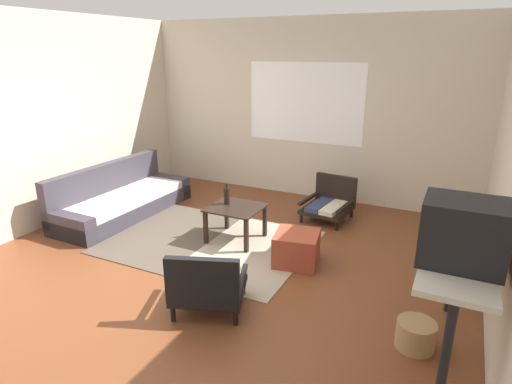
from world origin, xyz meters
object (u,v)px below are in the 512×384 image
object	(u,v)px
crt_television	(463,233)
wicker_basket	(416,335)
ottoman_orange	(297,249)
armchair_by_window	(330,202)
clay_vase	(463,217)
coffee_table	(236,213)
console_shelf	(457,262)
glass_bottle	(227,196)
armchair_striped_foreground	(207,285)
couch	(121,200)

from	to	relation	value
crt_television	wicker_basket	distance (m)	1.06
ottoman_orange	armchair_by_window	bearing A→B (deg)	92.80
clay_vase	crt_television	bearing A→B (deg)	-90.31
coffee_table	ottoman_orange	bearing A→B (deg)	-15.23
ottoman_orange	clay_vase	world-z (taller)	clay_vase
ottoman_orange	crt_television	xyz separation A→B (m)	(1.54, -1.13, 0.94)
console_shelf	wicker_basket	xyz separation A→B (m)	(-0.21, 0.00, -0.69)
armchair_by_window	wicker_basket	size ratio (longest dim) A/B	2.31
crt_television	glass_bottle	distance (m)	2.99
armchair_by_window	crt_television	bearing A→B (deg)	-58.15
armchair_by_window	console_shelf	bearing A→B (deg)	-55.56
armchair_striped_foreground	crt_television	xyz separation A→B (m)	(1.92, 0.08, 0.85)
ottoman_orange	console_shelf	xyz separation A→B (m)	(1.54, -0.89, 0.62)
console_shelf	glass_bottle	bearing A→B (deg)	155.36
glass_bottle	couch	bearing A→B (deg)	179.46
ottoman_orange	crt_television	size ratio (longest dim) A/B	0.90
armchair_by_window	wicker_basket	distance (m)	2.74
coffee_table	ottoman_orange	size ratio (longest dim) A/B	1.36
clay_vase	wicker_basket	xyz separation A→B (m)	(-0.21, -0.34, -0.91)
armchair_by_window	console_shelf	xyz separation A→B (m)	(1.61, -2.35, 0.56)
couch	coffee_table	distance (m)	1.89
console_shelf	wicker_basket	world-z (taller)	console_shelf
coffee_table	armchair_by_window	size ratio (longest dim) A/B	0.90
armchair_by_window	clay_vase	bearing A→B (deg)	-51.28
armchair_striped_foreground	ottoman_orange	size ratio (longest dim) A/B	1.71
coffee_table	console_shelf	size ratio (longest dim) A/B	0.43
armchair_striped_foreground	wicker_basket	bearing A→B (deg)	10.52
ottoman_orange	wicker_basket	xyz separation A→B (m)	(1.34, -0.89, -0.07)
clay_vase	glass_bottle	size ratio (longest dim) A/B	1.18
couch	clay_vase	bearing A→B (deg)	-11.20
armchair_by_window	clay_vase	size ratio (longest dim) A/B	2.24
armchair_striped_foreground	clay_vase	xyz separation A→B (m)	(1.92, 0.65, 0.75)
coffee_table	wicker_basket	bearing A→B (deg)	-26.99
armchair_striped_foreground	armchair_by_window	bearing A→B (deg)	83.48
couch	wicker_basket	bearing A→B (deg)	-16.17
wicker_basket	glass_bottle	bearing A→B (deg)	153.58
ottoman_orange	wicker_basket	world-z (taller)	ottoman_orange
armchair_by_window	crt_television	world-z (taller)	crt_television
couch	clay_vase	world-z (taller)	clay_vase
armchair_striped_foreground	ottoman_orange	bearing A→B (deg)	72.70
glass_bottle	coffee_table	bearing A→B (deg)	-16.92
coffee_table	armchair_by_window	xyz separation A→B (m)	(0.81, 1.22, -0.12)
glass_bottle	wicker_basket	size ratio (longest dim) A/B	0.87
console_shelf	crt_television	world-z (taller)	crt_television
clay_vase	console_shelf	bearing A→B (deg)	-90.00
ottoman_orange	coffee_table	bearing A→B (deg)	164.77
console_shelf	coffee_table	bearing A→B (deg)	154.94
ottoman_orange	glass_bottle	world-z (taller)	glass_bottle
console_shelf	glass_bottle	xyz separation A→B (m)	(-2.57, 1.18, -0.25)
crt_television	glass_bottle	world-z (taller)	crt_television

